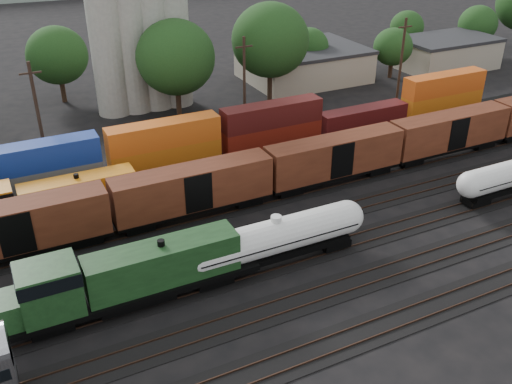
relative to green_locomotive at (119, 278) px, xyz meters
name	(u,v)px	position (x,y,z in m)	size (l,w,h in m)	color
ground	(229,240)	(10.79, 5.00, -2.84)	(600.00, 600.00, 0.00)	black
tracks	(229,240)	(10.79, 5.00, -2.80)	(180.00, 33.20, 0.20)	black
green_locomotive	(119,278)	(0.00, 0.00, 0.00)	(18.98, 3.35, 5.02)	black
tank_car_a	(276,238)	(12.75, 0.00, -0.27)	(16.50, 2.95, 4.32)	white
orange_locomotive	(46,200)	(-2.86, 15.00, -0.37)	(17.33, 2.89, 4.33)	black
boxcar_string	(109,207)	(1.79, 10.00, 0.28)	(122.80, 2.90, 4.20)	black
container_wall	(29,178)	(-3.68, 20.00, -0.21)	(163.48, 2.60, 5.80)	black
grain_silo	(138,27)	(14.07, 41.00, 8.41)	(13.40, 5.00, 29.00)	#A19F94
industrial_sheds	(169,89)	(17.42, 40.25, -0.28)	(119.38, 17.26, 5.10)	#9E937F
tree_band	(84,63)	(6.40, 40.04, 4.80)	(163.78, 22.62, 13.98)	black
utility_poles	(149,99)	(10.79, 27.00, 3.37)	(122.20, 0.36, 12.00)	black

